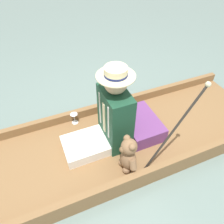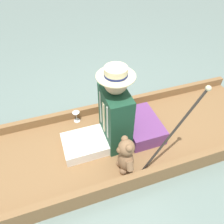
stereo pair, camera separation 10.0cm
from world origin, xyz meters
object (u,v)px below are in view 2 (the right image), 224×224
at_px(walking_cane, 177,128).
at_px(seated_person, 109,119).
at_px(teddy_bear, 126,156).
at_px(wine_glass, 76,115).

bearing_deg(walking_cane, seated_person, 44.27).
bearing_deg(teddy_bear, wine_glass, 21.12).
xyz_separation_m(seated_person, walking_cane, (-0.43, -0.42, 0.17)).
distance_m(wine_glass, walking_cane, 1.14).
height_order(teddy_bear, wine_glass, teddy_bear).
bearing_deg(wine_glass, walking_cane, -141.09).
relative_size(teddy_bear, wine_glass, 3.01).
relative_size(seated_person, teddy_bear, 2.22).
bearing_deg(wine_glass, seated_person, -147.96).
bearing_deg(wine_glass, teddy_bear, -158.88).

